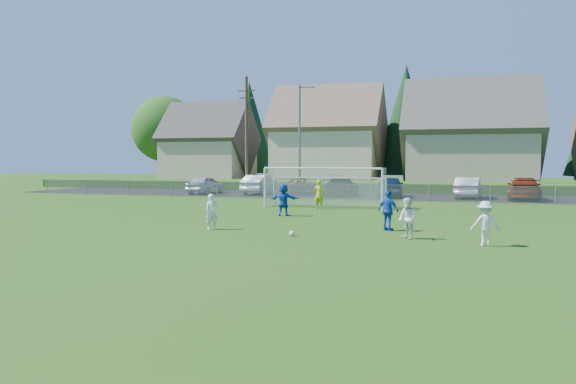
{
  "coord_description": "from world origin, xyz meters",
  "views": [
    {
      "loc": [
        7.93,
        -18.03,
        3.01
      ],
      "look_at": [
        0.0,
        8.0,
        1.4
      ],
      "focal_mm": 35.0,
      "sensor_mm": 36.0,
      "label": 1
    }
  ],
  "objects_px": {
    "car_g": "(524,189)",
    "player_blue_b": "(284,200)",
    "player_white_a": "(212,212)",
    "soccer_goal": "(326,181)",
    "car_a": "(205,185)",
    "car_f": "(468,188)",
    "car_c": "(300,186)",
    "car_d": "(342,187)",
    "soccer_ball": "(292,233)",
    "car_e": "(390,187)",
    "player_blue_a": "(388,210)",
    "car_b": "(260,185)",
    "player_white_c": "(485,223)",
    "player_white_b": "(407,218)",
    "goalkeeper": "(319,194)"
  },
  "relations": [
    {
      "from": "player_blue_b",
      "to": "car_e",
      "type": "xyz_separation_m",
      "value": [
        3.7,
        16.35,
        -0.03
      ]
    },
    {
      "from": "car_a",
      "to": "car_d",
      "type": "xyz_separation_m",
      "value": [
        11.89,
        0.45,
        -0.04
      ]
    },
    {
      "from": "player_blue_b",
      "to": "car_a",
      "type": "bearing_deg",
      "value": -50.37
    },
    {
      "from": "player_white_b",
      "to": "car_f",
      "type": "distance_m",
      "value": 23.79
    },
    {
      "from": "player_white_a",
      "to": "car_c",
      "type": "height_order",
      "value": "player_white_a"
    },
    {
      "from": "player_blue_b",
      "to": "car_g",
      "type": "xyz_separation_m",
      "value": [
        13.44,
        16.25,
        -0.03
      ]
    },
    {
      "from": "car_b",
      "to": "car_d",
      "type": "xyz_separation_m",
      "value": [
        7.2,
        -0.39,
        -0.08
      ]
    },
    {
      "from": "car_g",
      "to": "player_white_a",
      "type": "bearing_deg",
      "value": 61.43
    },
    {
      "from": "player_blue_a",
      "to": "goalkeeper",
      "type": "height_order",
      "value": "goalkeeper"
    },
    {
      "from": "player_white_a",
      "to": "soccer_goal",
      "type": "relative_size",
      "value": 0.2
    },
    {
      "from": "car_b",
      "to": "player_blue_b",
      "type": "bearing_deg",
      "value": 113.88
    },
    {
      "from": "car_b",
      "to": "car_f",
      "type": "bearing_deg",
      "value": 179.75
    },
    {
      "from": "car_a",
      "to": "car_c",
      "type": "relative_size",
      "value": 0.92
    },
    {
      "from": "player_white_b",
      "to": "car_d",
      "type": "distance_m",
      "value": 24.47
    },
    {
      "from": "car_c",
      "to": "car_d",
      "type": "xyz_separation_m",
      "value": [
        3.74,
        -0.81,
        0.05
      ]
    },
    {
      "from": "player_white_b",
      "to": "car_c",
      "type": "distance_m",
      "value": 26.56
    },
    {
      "from": "player_blue_b",
      "to": "car_c",
      "type": "bearing_deg",
      "value": -74.45
    },
    {
      "from": "car_b",
      "to": "car_f",
      "type": "relative_size",
      "value": 1.01
    },
    {
      "from": "soccer_ball",
      "to": "car_e",
      "type": "relative_size",
      "value": 0.05
    },
    {
      "from": "player_white_b",
      "to": "car_b",
      "type": "relative_size",
      "value": 0.31
    },
    {
      "from": "car_g",
      "to": "soccer_goal",
      "type": "distance_m",
      "value": 16.28
    },
    {
      "from": "car_d",
      "to": "car_g",
      "type": "distance_m",
      "value": 13.69
    },
    {
      "from": "car_c",
      "to": "car_d",
      "type": "distance_m",
      "value": 3.82
    },
    {
      "from": "car_c",
      "to": "car_f",
      "type": "distance_m",
      "value": 13.55
    },
    {
      "from": "goalkeeper",
      "to": "player_blue_b",
      "type": "bearing_deg",
      "value": 88.94
    },
    {
      "from": "car_c",
      "to": "goalkeeper",
      "type": "bearing_deg",
      "value": 104.63
    },
    {
      "from": "soccer_ball",
      "to": "car_f",
      "type": "height_order",
      "value": "car_f"
    },
    {
      "from": "car_d",
      "to": "player_blue_a",
      "type": "bearing_deg",
      "value": 108.43
    },
    {
      "from": "car_a",
      "to": "car_f",
      "type": "distance_m",
      "value": 21.71
    },
    {
      "from": "car_f",
      "to": "car_e",
      "type": "bearing_deg",
      "value": 10.25
    },
    {
      "from": "player_white_c",
      "to": "soccer_ball",
      "type": "bearing_deg",
      "value": -16.06
    },
    {
      "from": "player_white_c",
      "to": "car_g",
      "type": "bearing_deg",
      "value": -112.17
    },
    {
      "from": "player_white_b",
      "to": "goalkeeper",
      "type": "height_order",
      "value": "goalkeeper"
    },
    {
      "from": "player_blue_a",
      "to": "car_g",
      "type": "distance_m",
      "value": 22.08
    },
    {
      "from": "player_white_c",
      "to": "soccer_goal",
      "type": "height_order",
      "value": "soccer_goal"
    },
    {
      "from": "car_g",
      "to": "player_blue_b",
      "type": "bearing_deg",
      "value": 54.89
    },
    {
      "from": "car_c",
      "to": "soccer_goal",
      "type": "distance_m",
      "value": 12.47
    },
    {
      "from": "player_blue_b",
      "to": "car_d",
      "type": "distance_m",
      "value": 16.55
    },
    {
      "from": "player_blue_a",
      "to": "soccer_ball",
      "type": "bearing_deg",
      "value": 70.43
    },
    {
      "from": "goalkeeper",
      "to": "car_g",
      "type": "distance_m",
      "value": 17.25
    },
    {
      "from": "soccer_ball",
      "to": "player_blue_a",
      "type": "height_order",
      "value": "player_blue_a"
    },
    {
      "from": "car_a",
      "to": "player_white_c",
      "type": "bearing_deg",
      "value": 136.07
    },
    {
      "from": "soccer_ball",
      "to": "goalkeeper",
      "type": "bearing_deg",
      "value": 98.76
    },
    {
      "from": "car_f",
      "to": "player_white_a",
      "type": "bearing_deg",
      "value": 70.57
    },
    {
      "from": "car_f",
      "to": "car_g",
      "type": "xyz_separation_m",
      "value": [
        3.88,
        -0.57,
        0.02
      ]
    },
    {
      "from": "player_white_a",
      "to": "car_c",
      "type": "xyz_separation_m",
      "value": [
        -2.75,
        23.66,
        -0.07
      ]
    },
    {
      "from": "player_white_c",
      "to": "car_d",
      "type": "bearing_deg",
      "value": -81.02
    },
    {
      "from": "player_white_c",
      "to": "goalkeeper",
      "type": "relative_size",
      "value": 0.88
    },
    {
      "from": "player_white_c",
      "to": "soccer_goal",
      "type": "bearing_deg",
      "value": -70.42
    },
    {
      "from": "car_c",
      "to": "car_e",
      "type": "distance_m",
      "value": 7.75
    }
  ]
}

